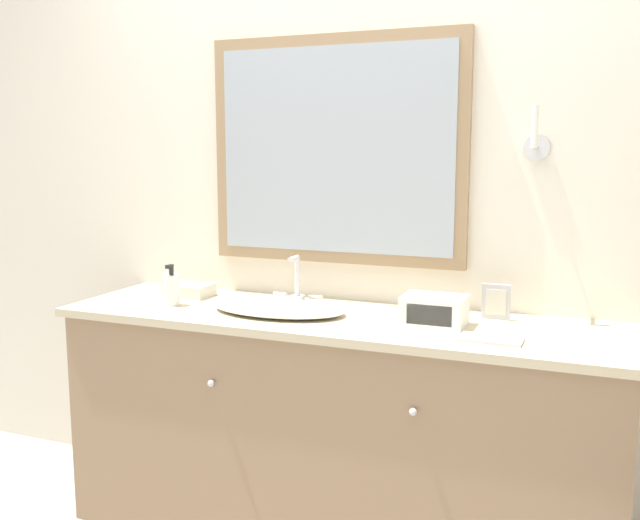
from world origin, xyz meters
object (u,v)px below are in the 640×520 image
Objects in this scene: sink_basin at (279,307)px; picture_frame at (496,302)px; soap_bottle at (172,289)px; appliance_box at (434,311)px.

sink_basin is 4.05× the size of picture_frame.
appliance_box is at bearing 3.86° from soap_bottle.
soap_bottle is 1.01m from appliance_box.
soap_bottle is 0.75× the size of appliance_box.
picture_frame is (0.18, 0.17, 0.01)m from appliance_box.
appliance_box is 1.69× the size of picture_frame.
appliance_box is 0.25m from picture_frame.
picture_frame reaches higher than appliance_box.
soap_bottle is at bearing -173.72° from sink_basin.
appliance_box is (1.00, 0.07, -0.01)m from soap_bottle.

